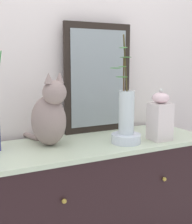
{
  "coord_description": "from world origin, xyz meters",
  "views": [
    {
      "loc": [
        -0.8,
        -1.57,
        1.38
      ],
      "look_at": [
        0.0,
        0.0,
        1.08
      ],
      "focal_mm": 48.55,
      "sensor_mm": 36.0,
      "label": 1
    }
  ],
  "objects_px": {
    "mirror_leaning": "(98,78)",
    "cat_sitting": "(49,116)",
    "vase_glass_clear": "(126,110)",
    "bowl_porcelain": "(126,138)",
    "jar_lidded_porcelain": "(160,117)",
    "sideboard": "(96,211)"
  },
  "relations": [
    {
      "from": "jar_lidded_porcelain",
      "to": "vase_glass_clear",
      "type": "bearing_deg",
      "value": 171.54
    },
    {
      "from": "cat_sitting",
      "to": "bowl_porcelain",
      "type": "height_order",
      "value": "cat_sitting"
    },
    {
      "from": "sideboard",
      "to": "vase_glass_clear",
      "type": "height_order",
      "value": "vase_glass_clear"
    },
    {
      "from": "sideboard",
      "to": "bowl_porcelain",
      "type": "xyz_separation_m",
      "value": [
        0.14,
        -0.11,
        0.48
      ]
    },
    {
      "from": "cat_sitting",
      "to": "jar_lidded_porcelain",
      "type": "xyz_separation_m",
      "value": [
        0.64,
        -0.19,
        -0.03
      ]
    },
    {
      "from": "mirror_leaning",
      "to": "cat_sitting",
      "type": "relative_size",
      "value": 1.73
    },
    {
      "from": "sideboard",
      "to": "mirror_leaning",
      "type": "distance_m",
      "value": 0.86
    },
    {
      "from": "bowl_porcelain",
      "to": "vase_glass_clear",
      "type": "xyz_separation_m",
      "value": [
        -0.0,
        -0.0,
        0.17
      ]
    },
    {
      "from": "mirror_leaning",
      "to": "sideboard",
      "type": "bearing_deg",
      "value": -119.88
    },
    {
      "from": "mirror_leaning",
      "to": "cat_sitting",
      "type": "distance_m",
      "value": 0.49
    },
    {
      "from": "mirror_leaning",
      "to": "cat_sitting",
      "type": "xyz_separation_m",
      "value": [
        -0.41,
        -0.19,
        -0.19
      ]
    },
    {
      "from": "sideboard",
      "to": "jar_lidded_porcelain",
      "type": "distance_m",
      "value": 0.71
    },
    {
      "from": "bowl_porcelain",
      "to": "jar_lidded_porcelain",
      "type": "xyz_separation_m",
      "value": [
        0.22,
        -0.03,
        0.11
      ]
    },
    {
      "from": "mirror_leaning",
      "to": "vase_glass_clear",
      "type": "distance_m",
      "value": 0.38
    },
    {
      "from": "bowl_porcelain",
      "to": "vase_glass_clear",
      "type": "distance_m",
      "value": 0.17
    },
    {
      "from": "mirror_leaning",
      "to": "jar_lidded_porcelain",
      "type": "bearing_deg",
      "value": -58.66
    },
    {
      "from": "mirror_leaning",
      "to": "jar_lidded_porcelain",
      "type": "relative_size",
      "value": 2.29
    },
    {
      "from": "cat_sitting",
      "to": "mirror_leaning",
      "type": "bearing_deg",
      "value": 24.7
    },
    {
      "from": "sideboard",
      "to": "jar_lidded_porcelain",
      "type": "relative_size",
      "value": 4.44
    },
    {
      "from": "bowl_porcelain",
      "to": "jar_lidded_porcelain",
      "type": "height_order",
      "value": "jar_lidded_porcelain"
    },
    {
      "from": "vase_glass_clear",
      "to": "mirror_leaning",
      "type": "bearing_deg",
      "value": 91.14
    },
    {
      "from": "cat_sitting",
      "to": "vase_glass_clear",
      "type": "xyz_separation_m",
      "value": [
        0.41,
        -0.16,
        0.02
      ]
    }
  ]
}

